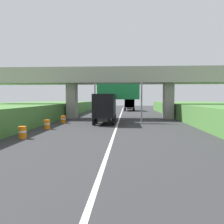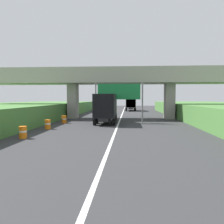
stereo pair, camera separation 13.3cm
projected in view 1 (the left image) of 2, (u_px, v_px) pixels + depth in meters
lane_centre_stripe at (117, 124)px, 26.18m from camera, size 0.20×103.57×0.01m
overpass_bridge at (120, 81)px, 33.77m from camera, size 40.00×4.80×7.33m
overhead_highway_sign at (118, 94)px, 28.00m from camera, size 5.88×0.18×4.83m
truck_black at (106, 107)px, 27.45m from camera, size 2.44×7.30×3.44m
truck_orange at (129, 103)px, 55.28m from camera, size 2.44×7.30×3.44m
car_blue at (101, 107)px, 53.15m from camera, size 1.86×4.10×1.72m
construction_barrel_3 at (23, 132)px, 16.96m from camera, size 0.57×0.57×0.90m
construction_barrel_4 at (47, 124)px, 22.14m from camera, size 0.57×0.57×0.90m
construction_barrel_5 at (63, 119)px, 27.31m from camera, size 0.57×0.57×0.90m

